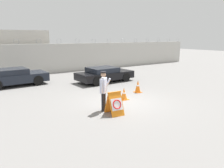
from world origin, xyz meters
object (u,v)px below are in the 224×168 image
Objects in this scene: traffic_cone_near at (138,86)px; parked_car_rear_sedan at (104,74)px; traffic_cone_mid at (124,94)px; parked_car_front_coupe at (14,77)px; security_guard at (104,89)px; barricade_sign at (115,103)px.

parked_car_rear_sedan is (0.03, 3.87, 0.20)m from traffic_cone_near.
traffic_cone_mid is 8.20m from parked_car_front_coupe.
traffic_cone_near is (3.51, 1.70, -0.65)m from security_guard.
traffic_cone_mid is at bearing -61.27° from parked_car_front_coupe.
barricade_sign is at bearing -76.04° from parked_car_front_coupe.
barricade_sign is 0.24× the size of parked_car_front_coupe.
traffic_cone_near is 3.88m from parked_car_rear_sedan.
parked_car_front_coupe is 1.00× the size of parked_car_rear_sedan.
parked_car_rear_sedan is (3.55, 5.57, -0.45)m from security_guard.
barricade_sign is 2.36m from traffic_cone_mid.
security_guard is 0.42× the size of parked_car_front_coupe.
security_guard is at bearing -124.76° from parked_car_rear_sedan.
traffic_cone_mid is at bearing -16.02° from security_guard.
security_guard is 6.62m from parked_car_rear_sedan.
parked_car_rear_sedan is at bearing 89.49° from traffic_cone_near.
parked_car_rear_sedan reaches higher than barricade_sign.
security_guard reaches higher than traffic_cone_near.
parked_car_front_coupe is (-2.45, 8.66, 0.11)m from barricade_sign.
parked_car_rear_sedan is at bearing -24.25° from parked_car_front_coupe.
security_guard is at bearing -153.58° from traffic_cone_mid.
barricade_sign is 0.56× the size of security_guard.
parked_car_front_coupe is at bearing 63.67° from security_guard.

